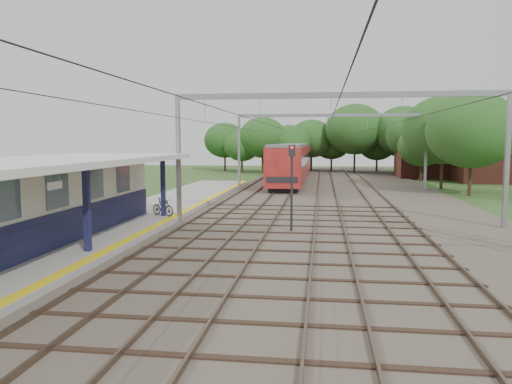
{
  "coord_description": "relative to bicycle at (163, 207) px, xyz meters",
  "views": [
    {
      "loc": [
        2.82,
        -11.47,
        4.46
      ],
      "look_at": [
        -0.91,
        16.46,
        1.6
      ],
      "focal_mm": 35.0,
      "sensor_mm": 36.0,
      "label": 1
    }
  ],
  "objects": [
    {
      "name": "ballast_bed",
      "position": [
        9.93,
        15.0,
        -0.79
      ],
      "size": [
        18.0,
        90.0,
        0.1
      ],
      "primitive_type": "cube",
      "color": "#473D33",
      "rests_on": "ground"
    },
    {
      "name": "catenary_system",
      "position": [
        9.32,
        10.28,
        4.68
      ],
      "size": [
        17.22,
        88.0,
        7.0
      ],
      "color": "gray",
      "rests_on": "ground"
    },
    {
      "name": "bicycle",
      "position": [
        0.0,
        0.0,
        0.0
      ],
      "size": [
        1.64,
        1.18,
        0.97
      ],
      "primitive_type": "imported",
      "rotation": [
        0.0,
        0.0,
        1.07
      ],
      "color": "black",
      "rests_on": "platform"
    },
    {
      "name": "canopy",
      "position": [
        -1.84,
        -9.0,
        2.81
      ],
      "size": [
        6.4,
        20.0,
        3.44
      ],
      "color": "#13153B",
      "rests_on": "platform"
    },
    {
      "name": "ground",
      "position": [
        5.93,
        -15.0,
        -0.84
      ],
      "size": [
        160.0,
        160.0,
        0.0
      ],
      "primitive_type": "plane",
      "color": "#2D4C1E",
      "rests_on": "ground"
    },
    {
      "name": "platform",
      "position": [
        -1.57,
        -1.0,
        -0.66
      ],
      "size": [
        5.0,
        52.0,
        0.35
      ],
      "primitive_type": "cube",
      "color": "gray",
      "rests_on": "ground"
    },
    {
      "name": "house_near",
      "position": [
        26.93,
        31.0,
        2.15
      ],
      "size": [
        7.0,
        6.12,
        7.89
      ],
      "color": "brown",
      "rests_on": "ground"
    },
    {
      "name": "signal_post",
      "position": [
        7.28,
        -2.4,
        1.85
      ],
      "size": [
        0.34,
        0.3,
        4.29
      ],
      "rotation": [
        0.0,
        0.0,
        0.34
      ],
      "color": "black",
      "rests_on": "ground"
    },
    {
      "name": "rail_tracks",
      "position": [
        7.43,
        15.0,
        -0.66
      ],
      "size": [
        11.8,
        88.0,
        0.15
      ],
      "color": "brown",
      "rests_on": "ballast_bed"
    },
    {
      "name": "tree_band",
      "position": [
        9.77,
        42.12,
        4.08
      ],
      "size": [
        31.72,
        30.88,
        8.82
      ],
      "color": "#382619",
      "rests_on": "ground"
    },
    {
      "name": "yellow_stripe",
      "position": [
        0.68,
        -1.0,
        -0.48
      ],
      "size": [
        0.45,
        52.0,
        0.01
      ],
      "primitive_type": "cube",
      "color": "yellow",
      "rests_on": "platform"
    },
    {
      "name": "train",
      "position": [
        5.43,
        34.12,
        1.44
      ],
      "size": [
        3.14,
        39.03,
        4.1
      ],
      "color": "black",
      "rests_on": "ballast_bed"
    },
    {
      "name": "house_far",
      "position": [
        21.93,
        37.0,
        2.4
      ],
      "size": [
        8.0,
        6.12,
        8.66
      ],
      "color": "brown",
      "rests_on": "ground"
    },
    {
      "name": "station_building",
      "position": [
        -2.95,
        -8.0,
        1.21
      ],
      "size": [
        3.41,
        18.0,
        3.4
      ],
      "color": "beige",
      "rests_on": "platform"
    }
  ]
}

